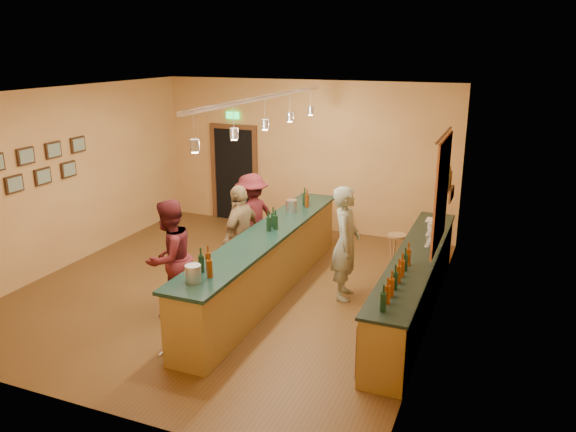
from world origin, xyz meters
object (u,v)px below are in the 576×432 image
at_px(bar_stool, 397,242).
at_px(tasting_bar, 266,259).
at_px(back_counter, 414,284).
at_px(customer_b, 241,236).
at_px(customer_a, 170,258).
at_px(customer_c, 252,217).
at_px(bartender, 346,243).

bearing_deg(bar_stool, tasting_bar, -134.01).
bearing_deg(back_counter, customer_b, 179.58).
height_order(back_counter, tasting_bar, tasting_bar).
xyz_separation_m(back_counter, customer_b, (-2.87, 0.02, 0.37)).
height_order(customer_a, customer_c, customer_a).
bearing_deg(bar_stool, customer_c, -170.70).
xyz_separation_m(back_counter, bar_stool, (-0.59, 1.61, 0.04)).
bearing_deg(bartender, bar_stool, -30.21).
height_order(bartender, customer_c, bartender).
bearing_deg(bar_stool, customer_b, -145.10).
bearing_deg(customer_b, customer_a, -14.30).
bearing_deg(customer_a, tasting_bar, 147.56).
bearing_deg(customer_b, customer_c, -157.70).
bearing_deg(bartender, customer_c, 54.84).
bearing_deg(bartender, customer_a, 114.56).
height_order(tasting_bar, customer_a, customer_a).
xyz_separation_m(back_counter, tasting_bar, (-2.32, -0.18, 0.12)).
distance_m(tasting_bar, bartender, 1.29).
height_order(tasting_bar, bartender, bartender).
bearing_deg(customer_c, back_counter, 92.94).
bearing_deg(customer_c, tasting_bar, 56.62).
height_order(tasting_bar, bar_stool, tasting_bar).
distance_m(customer_c, bar_stool, 2.69).
distance_m(bartender, customer_c, 2.33).
relative_size(tasting_bar, customer_c, 3.12).
distance_m(customer_a, bar_stool, 4.06).
xyz_separation_m(customer_b, customer_c, (-0.36, 1.16, -0.04)).
xyz_separation_m(bartender, bar_stool, (0.53, 1.43, -0.39)).
relative_size(back_counter, bar_stool, 6.78).
bearing_deg(back_counter, tasting_bar, -175.54).
distance_m(back_counter, bar_stool, 1.72).
bearing_deg(customer_c, customer_a, 20.13).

